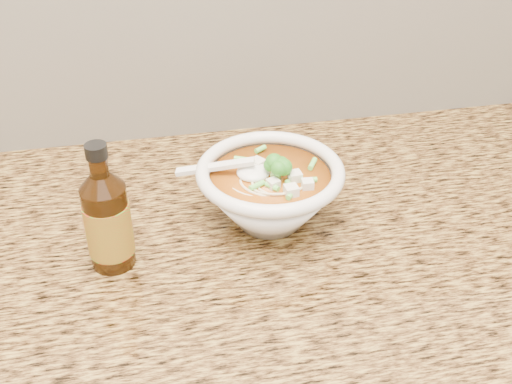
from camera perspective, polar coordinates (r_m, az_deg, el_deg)
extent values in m
cube|color=olive|center=(0.90, -9.51, -6.00)|extent=(4.00, 0.68, 0.04)
cylinder|color=white|center=(0.92, 1.22, -2.34)|extent=(0.08, 0.08, 0.01)
torus|color=white|center=(0.88, 1.28, 1.85)|extent=(0.21, 0.21, 0.02)
torus|color=beige|center=(0.87, 1.17, 0.80)|extent=(0.12, 0.12, 0.00)
torus|color=beige|center=(0.90, -0.13, 1.87)|extent=(0.11, 0.11, 0.00)
torus|color=beige|center=(0.88, 0.73, 1.24)|extent=(0.09, 0.09, 0.00)
torus|color=beige|center=(0.89, 1.18, 1.26)|extent=(0.06, 0.06, 0.00)
torus|color=beige|center=(0.89, 2.09, 1.41)|extent=(0.12, 0.12, 0.00)
torus|color=beige|center=(0.88, 1.29, 0.76)|extent=(0.10, 0.10, 0.00)
torus|color=beige|center=(0.89, 1.58, 0.92)|extent=(0.14, 0.14, 0.00)
torus|color=beige|center=(0.88, 0.50, 0.50)|extent=(0.09, 0.09, 0.00)
cube|color=silver|center=(0.86, -1.04, 0.64)|extent=(0.02, 0.02, 0.01)
cube|color=silver|center=(0.92, 0.65, 3.23)|extent=(0.02, 0.02, 0.02)
cube|color=silver|center=(0.88, 3.41, 1.69)|extent=(0.02, 0.02, 0.02)
cube|color=silver|center=(0.83, -0.37, -0.35)|extent=(0.02, 0.02, 0.02)
cube|color=silver|center=(0.91, 0.98, 2.82)|extent=(0.02, 0.02, 0.02)
cube|color=silver|center=(0.90, 3.63, 2.25)|extent=(0.02, 0.02, 0.01)
ellipsoid|color=#196014|center=(0.86, 1.78, 2.22)|extent=(0.04, 0.04, 0.03)
cylinder|color=#6CDE55|center=(0.89, 4.33, 1.87)|extent=(0.02, 0.02, 0.01)
cylinder|color=#6CDE55|center=(0.88, -0.47, 1.94)|extent=(0.02, 0.01, 0.01)
cylinder|color=#6CDE55|center=(0.88, -2.60, 1.90)|extent=(0.02, 0.01, 0.01)
cylinder|color=#6CDE55|center=(0.91, 2.41, 3.05)|extent=(0.02, 0.01, 0.01)
cylinder|color=#6CDE55|center=(0.84, 1.97, -0.18)|extent=(0.01, 0.02, 0.01)
cylinder|color=#6CDE55|center=(0.91, 3.55, 2.89)|extent=(0.01, 0.02, 0.01)
cylinder|color=#6CDE55|center=(0.90, -2.31, 2.48)|extent=(0.02, 0.02, 0.01)
cylinder|color=#6CDE55|center=(0.90, 0.57, 2.76)|extent=(0.02, 0.01, 0.01)
ellipsoid|color=white|center=(0.88, -0.24, 1.79)|extent=(0.05, 0.05, 0.02)
cube|color=white|center=(0.88, -3.67, 2.26)|extent=(0.11, 0.04, 0.03)
cylinder|color=#3B1F08|center=(0.84, -12.97, -3.00)|extent=(0.06, 0.06, 0.12)
cylinder|color=#3B1F08|center=(0.79, -13.82, 2.25)|extent=(0.03, 0.03, 0.02)
cylinder|color=black|center=(0.78, -14.03, 3.55)|extent=(0.03, 0.03, 0.02)
cylinder|color=red|center=(0.84, -12.95, -3.13)|extent=(0.07, 0.07, 0.07)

